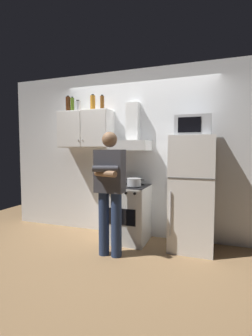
{
  "coord_description": "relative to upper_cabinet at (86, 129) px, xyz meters",
  "views": [
    {
      "loc": [
        1.18,
        -3.3,
        1.4
      ],
      "look_at": [
        0.0,
        0.0,
        1.15
      ],
      "focal_mm": 26.39,
      "sensor_mm": 36.0,
      "label": 1
    }
  ],
  "objects": [
    {
      "name": "cooking_pot",
      "position": [
        0.93,
        -0.24,
        -0.82
      ],
      "size": [
        0.31,
        0.21,
        0.12
      ],
      "color": "#B7BABF",
      "rests_on": "stove_oven"
    },
    {
      "name": "bottle_canister_steel",
      "position": [
        -0.14,
        -0.0,
        0.39
      ],
      "size": [
        0.1,
        0.1,
        0.19
      ],
      "color": "#B2B5BA",
      "rests_on": "upper_cabinet"
    },
    {
      "name": "bottle_liquor_amber",
      "position": [
        0.14,
        0.0,
        0.42
      ],
      "size": [
        0.08,
        0.08,
        0.26
      ],
      "color": "#B7721E",
      "rests_on": "upper_cabinet"
    },
    {
      "name": "upper_cabinet",
      "position": [
        0.0,
        0.0,
        0.0
      ],
      "size": [
        0.9,
        0.37,
        0.6
      ],
      "color": "white"
    },
    {
      "name": "bottle_olive_oil",
      "position": [
        -0.25,
        0.01,
        0.42
      ],
      "size": [
        0.06,
        0.06,
        0.25
      ],
      "color": "#4C6B19",
      "rests_on": "upper_cabinet"
    },
    {
      "name": "stove_oven",
      "position": [
        0.8,
        -0.13,
        -1.32
      ],
      "size": [
        0.6,
        0.62,
        0.87
      ],
      "color": "white",
      "rests_on": "ground_plane"
    },
    {
      "name": "microwave",
      "position": [
        1.75,
        -0.11,
        -0.01
      ],
      "size": [
        0.48,
        0.37,
        0.28
      ],
      "color": "#B7BABF",
      "rests_on": "refrigerator"
    },
    {
      "name": "ground_plane",
      "position": [
        0.85,
        -0.37,
        -1.75
      ],
      "size": [
        7.0,
        7.0,
        0.0
      ],
      "primitive_type": "plane",
      "color": "olive"
    },
    {
      "name": "bottle_rum_dark",
      "position": [
        -0.34,
        0.02,
        0.43
      ],
      "size": [
        0.08,
        0.08,
        0.28
      ],
      "color": "#47230F",
      "rests_on": "upper_cabinet"
    },
    {
      "name": "refrigerator",
      "position": [
        1.75,
        -0.12,
        -0.95
      ],
      "size": [
        0.6,
        0.62,
        1.6
      ],
      "color": "white",
      "rests_on": "ground_plane"
    },
    {
      "name": "back_wall_tiled",
      "position": [
        0.85,
        0.23,
        -0.4
      ],
      "size": [
        4.8,
        0.1,
        2.7
      ],
      "primitive_type": "cube",
      "color": "white",
      "rests_on": "ground_plane"
    },
    {
      "name": "person_standing",
      "position": [
        0.75,
        -0.73,
        -0.85
      ],
      "size": [
        0.38,
        0.33,
        1.64
      ],
      "color": "navy",
      "rests_on": "ground_plane"
    },
    {
      "name": "bottle_beer_brown",
      "position": [
        0.31,
        0.0,
        0.42
      ],
      "size": [
        0.07,
        0.07,
        0.24
      ],
      "color": "brown",
      "rests_on": "upper_cabinet"
    },
    {
      "name": "range_hood",
      "position": [
        0.8,
        0.0,
        -0.15
      ],
      "size": [
        0.6,
        0.44,
        0.75
      ],
      "color": "white"
    }
  ]
}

